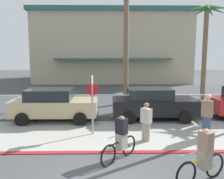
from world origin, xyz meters
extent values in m
plane|color=#424447|center=(0.00, 10.00, 0.00)|extent=(80.00, 80.00, 0.00)
cube|color=#9E9E93|center=(0.00, 4.20, 0.01)|extent=(44.00, 4.00, 0.02)
cube|color=maroon|center=(0.00, 2.20, 0.01)|extent=(44.00, 0.24, 0.03)
cube|color=#BCAD8E|center=(0.59, 27.91, 4.22)|extent=(19.17, 11.82, 8.43)
cube|color=#2D605B|center=(0.59, 27.91, 8.68)|extent=(19.77, 12.42, 0.50)
cube|color=#2D605B|center=(0.59, 21.50, 3.00)|extent=(13.42, 1.20, 0.16)
cylinder|color=white|center=(0.00, 8.50, 1.00)|extent=(20.53, 0.08, 0.08)
cylinder|color=white|center=(-5.70, 8.50, 0.50)|extent=(0.08, 0.08, 1.00)
cylinder|color=white|center=(-3.42, 8.50, 0.50)|extent=(0.08, 0.08, 1.00)
cylinder|color=white|center=(-1.14, 8.50, 0.50)|extent=(0.08, 0.08, 1.00)
cylinder|color=white|center=(1.14, 8.50, 0.50)|extent=(0.08, 0.08, 1.00)
cylinder|color=white|center=(3.42, 8.50, 0.50)|extent=(0.08, 0.08, 1.00)
cylinder|color=white|center=(5.70, 8.50, 0.50)|extent=(0.08, 0.08, 1.00)
cylinder|color=gray|center=(-0.67, 4.24, 1.10)|extent=(0.08, 0.08, 2.20)
cube|color=white|center=(-0.67, 4.24, 2.38)|extent=(0.04, 0.56, 0.36)
cylinder|color=red|center=(-0.67, 4.24, 1.98)|extent=(0.52, 0.03, 0.52)
cylinder|color=#756047|center=(1.27, 10.89, 4.63)|extent=(0.36, 0.36, 9.27)
cylinder|color=#756047|center=(7.35, 12.30, 3.48)|extent=(0.36, 0.36, 6.96)
cone|color=#387F3D|center=(8.09, 12.30, 6.72)|extent=(1.58, 0.32, 0.80)
cone|color=#387F3D|center=(7.93, 13.03, 6.72)|extent=(1.47, 1.73, 0.79)
cone|color=#387F3D|center=(7.16, 13.12, 6.76)|extent=(0.70, 1.78, 0.71)
cone|color=#387F3D|center=(6.63, 12.64, 6.82)|extent=(1.62, 1.00, 0.60)
cone|color=#387F3D|center=(6.55, 11.91, 6.77)|extent=(1.79, 1.09, 0.70)
cone|color=#387F3D|center=(7.20, 11.64, 6.76)|extent=(0.63, 1.47, 0.71)
cone|color=#387F3D|center=(7.88, 11.63, 6.78)|extent=(1.35, 1.58, 0.68)
cube|color=tan|center=(-2.79, 6.42, 0.73)|extent=(4.40, 1.80, 0.80)
cube|color=#1E2328|center=(-3.04, 6.42, 1.41)|extent=(2.29, 1.58, 0.56)
cylinder|color=black|center=(-1.38, 7.32, 0.33)|extent=(0.66, 0.22, 0.66)
cylinder|color=black|center=(-1.38, 5.52, 0.33)|extent=(0.66, 0.22, 0.66)
cylinder|color=black|center=(-4.19, 7.32, 0.33)|extent=(0.66, 0.22, 0.66)
cylinder|color=black|center=(-4.19, 5.52, 0.33)|extent=(0.66, 0.22, 0.66)
cube|color=black|center=(2.46, 6.60, 0.73)|extent=(4.40, 1.80, 0.80)
cube|color=#1E2328|center=(2.21, 6.60, 1.41)|extent=(2.29, 1.58, 0.56)
cylinder|color=black|center=(3.87, 7.50, 0.33)|extent=(0.66, 0.22, 0.66)
cylinder|color=black|center=(3.87, 5.70, 0.33)|extent=(0.66, 0.22, 0.66)
cylinder|color=black|center=(1.05, 7.50, 0.33)|extent=(0.66, 0.22, 0.66)
cylinder|color=black|center=(1.05, 5.70, 0.33)|extent=(0.66, 0.22, 0.66)
cylinder|color=black|center=(6.52, 7.71, 0.33)|extent=(0.66, 0.22, 0.66)
torus|color=black|center=(0.00, 1.19, 0.33)|extent=(0.52, 0.58, 0.72)
torus|color=black|center=(0.72, 2.02, 0.33)|extent=(0.52, 0.58, 0.72)
cylinder|color=black|center=(0.50, 1.77, 0.48)|extent=(0.49, 0.55, 0.35)
cylinder|color=black|center=(0.15, 1.37, 0.62)|extent=(0.29, 0.32, 0.07)
cylinder|color=black|center=(0.44, 1.69, 0.55)|extent=(0.05, 0.05, 0.44)
cylinder|color=silver|center=(0.03, 1.23, 0.88)|extent=(0.35, 0.40, 0.04)
cube|color=gray|center=(0.44, 1.69, 0.61)|extent=(0.42, 0.43, 0.52)
cube|color=black|center=(0.44, 1.69, 1.13)|extent=(0.43, 0.42, 0.52)
sphere|color=brown|center=(0.44, 1.69, 1.36)|extent=(0.22, 0.22, 0.22)
torus|color=black|center=(2.03, -0.03, 0.33)|extent=(0.67, 0.38, 0.72)
torus|color=black|center=(3.01, 0.47, 0.33)|extent=(0.67, 0.38, 0.72)
cylinder|color=gold|center=(2.71, 0.32, 0.48)|extent=(0.64, 0.36, 0.35)
cylinder|color=gold|center=(2.25, 0.08, 0.62)|extent=(0.36, 0.22, 0.07)
cylinder|color=gold|center=(2.63, 0.27, 0.55)|extent=(0.05, 0.05, 0.44)
cylinder|color=silver|center=(2.08, -0.01, 0.88)|extent=(0.46, 0.26, 0.04)
cube|color=gray|center=(2.63, 0.27, 0.61)|extent=(0.41, 0.40, 0.52)
cube|color=#93705B|center=(2.63, 0.27, 1.13)|extent=(0.39, 0.42, 0.52)
sphere|color=#D6A884|center=(2.63, 0.27, 1.36)|extent=(0.22, 0.22, 0.22)
cylinder|color=gray|center=(1.51, 3.32, 0.38)|extent=(0.45, 0.45, 0.76)
cube|color=#B7B2A8|center=(1.51, 3.32, 1.05)|extent=(0.46, 0.47, 0.58)
sphere|color=#9E7556|center=(1.51, 3.32, 1.48)|extent=(0.21, 0.21, 0.21)
cylinder|color=#384C7A|center=(4.12, 3.73, 0.44)|extent=(0.45, 0.45, 0.89)
cube|color=#93705B|center=(4.12, 3.73, 1.23)|extent=(0.48, 0.45, 0.68)
sphere|color=beige|center=(4.12, 3.73, 1.72)|extent=(0.24, 0.24, 0.24)
camera|label=1|loc=(-0.02, -5.86, 3.43)|focal=38.30mm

